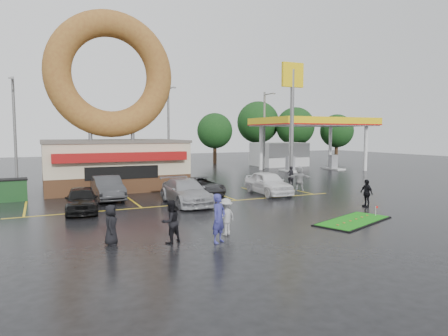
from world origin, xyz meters
name	(u,v)px	position (x,y,z in m)	size (l,w,h in m)	color
ground	(214,214)	(0.00, 0.00, 0.00)	(120.00, 120.00, 0.00)	black
donut_shop	(112,130)	(-3.00, 12.97, 4.46)	(10.20, 8.70, 13.50)	#472B19
gas_station	(298,137)	(20.00, 20.94, 3.70)	(12.30, 13.65, 5.90)	silver
shell_sign	(292,98)	(13.00, 12.00, 7.38)	(2.20, 0.36, 10.60)	slate
streetlight_left	(15,127)	(-10.00, 19.92, 4.78)	(0.40, 2.21, 9.00)	slate
streetlight_mid	(169,128)	(4.00, 20.92, 4.78)	(0.40, 2.21, 9.00)	slate
streetlight_right	(265,128)	(16.00, 21.92, 4.78)	(0.40, 2.21, 9.00)	slate
tree_far_a	(295,127)	(26.00, 30.00, 5.18)	(5.60, 5.60, 8.00)	#332114
tree_far_b	(337,131)	(32.00, 28.00, 4.53)	(4.90, 4.90, 7.00)	#332114
tree_far_c	(258,122)	(22.00, 34.00, 5.84)	(6.30, 6.30, 9.00)	#332114
tree_far_d	(215,131)	(14.00, 32.00, 4.53)	(4.90, 4.90, 7.00)	#332114
car_black	(82,200)	(-6.21, 3.50, 0.68)	(1.62, 4.01, 1.37)	black
car_dgrey	(107,188)	(-4.33, 7.09, 0.76)	(1.61, 4.62, 1.52)	#313234
car_silver	(186,192)	(-0.33, 3.50, 0.74)	(2.08, 5.12, 1.49)	#A5A6AA
car_grey	(202,186)	(1.90, 6.49, 0.61)	(2.01, 4.36, 1.21)	#28282B
car_white	(268,183)	(6.12, 4.74, 0.79)	(1.86, 4.63, 1.58)	white
person_blue	(219,218)	(-1.98, -4.96, 0.95)	(0.69, 0.45, 1.90)	navy
person_blackjkt	(170,222)	(-3.69, -4.26, 0.83)	(0.81, 0.63, 1.66)	black
person_hoodie	(226,217)	(-1.25, -4.05, 0.77)	(0.99, 0.57, 1.53)	#969699
person_bystander	(111,225)	(-5.81, -3.57, 0.77)	(0.75, 0.49, 1.54)	black
person_cameraman	(366,193)	(8.76, -1.71, 0.79)	(0.93, 0.39, 1.59)	black
person_walker_near	(300,178)	(9.18, 5.36, 0.90)	(1.67, 0.53, 1.80)	#999A9C
person_walker_far	(291,176)	(10.12, 7.87, 0.78)	(0.57, 0.38, 1.57)	black
dumpster	(11,190)	(-9.85, 9.20, 0.65)	(1.80, 1.20, 1.30)	#183E1B
putting_green	(353,221)	(5.34, -4.36, 0.04)	(4.77, 3.31, 0.55)	black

